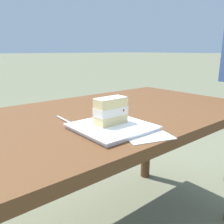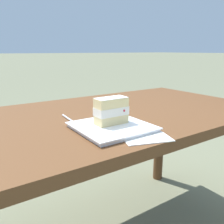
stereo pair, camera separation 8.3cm
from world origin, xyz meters
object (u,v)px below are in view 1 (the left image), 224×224
(dessert_plate, at_px, (112,127))
(cake_slice, at_px, (111,111))
(paper_napkin, at_px, (149,137))
(dessert_fork, at_px, (68,122))
(patio_table, at_px, (103,133))

(dessert_plate, height_order, cake_slice, cake_slice)
(dessert_plate, xyz_separation_m, paper_napkin, (0.04, -0.14, -0.01))
(dessert_fork, bearing_deg, dessert_plate, -64.52)
(cake_slice, bearing_deg, patio_table, 59.67)
(patio_table, bearing_deg, dessert_plate, -119.93)
(dessert_fork, bearing_deg, paper_napkin, -68.33)
(dessert_plate, xyz_separation_m, cake_slice, (0.01, 0.02, 0.06))
(dessert_plate, relative_size, dessert_fork, 1.47)
(cake_slice, height_order, dessert_fork, cake_slice)
(paper_napkin, bearing_deg, cake_slice, 102.21)
(dessert_fork, xyz_separation_m, paper_napkin, (0.12, -0.30, -0.00))
(dessert_plate, height_order, paper_napkin, dessert_plate)
(cake_slice, relative_size, dessert_fork, 0.69)
(patio_table, xyz_separation_m, dessert_fork, (-0.20, -0.04, 0.10))
(patio_table, relative_size, dessert_plate, 5.92)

